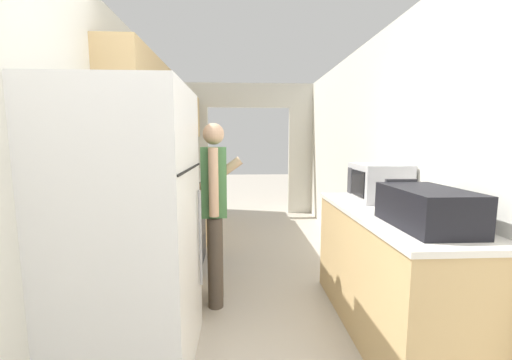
% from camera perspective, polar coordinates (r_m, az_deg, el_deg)
% --- Properties ---
extents(wall_left, '(0.38, 7.28, 2.50)m').
position_cam_1_polar(wall_left, '(3.62, -19.30, 7.90)').
color(wall_left, silver).
rests_on(wall_left, ground_plane).
extents(wall_right, '(0.06, 7.28, 2.50)m').
position_cam_1_polar(wall_right, '(3.34, 22.44, 3.63)').
color(wall_right, silver).
rests_on(wall_right, ground_plane).
extents(wall_far_with_doorway, '(2.86, 0.06, 2.50)m').
position_cam_1_polar(wall_far_with_doorway, '(6.09, -1.34, 7.24)').
color(wall_far_with_doorway, silver).
rests_on(wall_far_with_doorway, ground_plane).
extents(counter_left, '(0.62, 3.56, 0.91)m').
position_cam_1_polar(counter_left, '(4.46, -12.71, -5.52)').
color(counter_left, tan).
rests_on(counter_left, ground_plane).
extents(counter_right, '(0.62, 1.64, 0.91)m').
position_cam_1_polar(counter_right, '(2.62, 22.94, -15.07)').
color(counter_right, tan).
rests_on(counter_right, ground_plane).
extents(refrigerator, '(0.78, 0.84, 1.74)m').
position_cam_1_polar(refrigerator, '(2.11, -21.92, -8.55)').
color(refrigerator, white).
rests_on(refrigerator, ground_plane).
extents(range_oven, '(0.66, 0.73, 1.05)m').
position_cam_1_polar(range_oven, '(3.72, -14.61, -8.05)').
color(range_oven, black).
rests_on(range_oven, ground_plane).
extents(person, '(0.51, 0.38, 1.57)m').
position_cam_1_polar(person, '(2.73, -7.51, -5.35)').
color(person, '#4C4238').
rests_on(person, ground_plane).
extents(suitcase, '(0.36, 0.61, 0.25)m').
position_cam_1_polar(suitcase, '(2.11, 28.55, -4.43)').
color(suitcase, black).
rests_on(suitcase, counter_right).
extents(microwave, '(0.40, 0.45, 0.31)m').
position_cam_1_polar(microwave, '(2.87, 21.40, -0.40)').
color(microwave, '#B7B7BC').
rests_on(microwave, counter_right).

